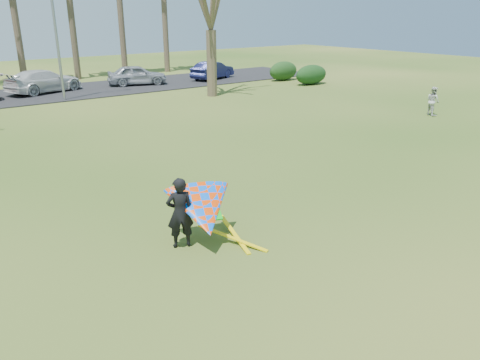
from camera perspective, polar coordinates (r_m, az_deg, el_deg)
ground at (r=10.65m, az=6.61°, el=-8.50°), size 100.00×100.00×0.00m
parking_strip at (r=32.73m, az=-25.58°, el=9.14°), size 46.00×7.00×0.06m
streetlight at (r=29.98m, az=-21.36°, el=17.48°), size 2.28×0.18×8.00m
hedge_near at (r=35.29m, az=8.68°, el=12.58°), size 2.82×1.28×1.41m
hedge_far at (r=37.19m, az=5.30°, el=13.10°), size 2.59×1.22×1.44m
car_3 at (r=33.53m, az=-22.80°, el=11.06°), size 5.42×3.60×1.46m
car_4 at (r=35.13m, az=-12.46°, el=12.41°), size 4.43×2.83×1.40m
car_5 at (r=37.47m, az=-3.37°, el=13.21°), size 4.29×2.77×1.34m
pedestrian_a at (r=26.13m, az=22.45°, el=8.88°), size 0.76×0.86×1.46m
kite_flyer at (r=10.49m, az=-4.79°, el=-3.76°), size 2.13×2.39×2.02m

